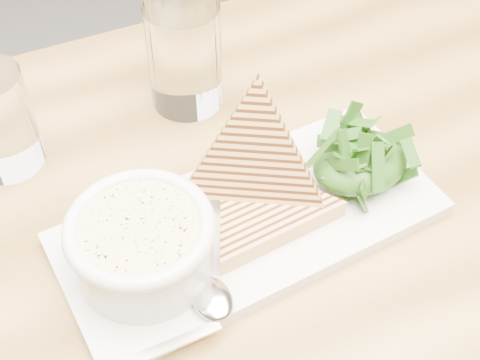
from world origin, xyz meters
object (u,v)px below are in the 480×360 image
table_top (245,308)px  soup_bowl (143,249)px  glass_far (185,56)px  platter (250,223)px

table_top → soup_bowl: 0.11m
table_top → soup_bowl: bearing=137.0°
soup_bowl → table_top: bearing=-43.0°
table_top → glass_far: bearing=74.9°
table_top → platter: (0.04, 0.06, 0.03)m
table_top → platter: size_ratio=3.58×
table_top → glass_far: glass_far is taller
glass_far → soup_bowl: bearing=-124.4°
platter → soup_bowl: (-0.11, -0.00, 0.03)m
soup_bowl → glass_far: size_ratio=0.99×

